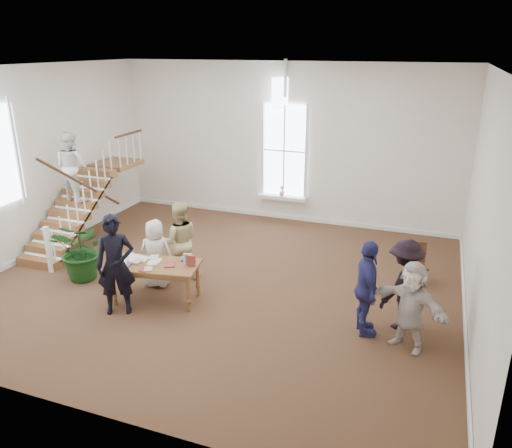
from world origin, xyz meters
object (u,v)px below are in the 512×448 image
at_px(floor_plant, 83,251).
at_px(woman_cluster_a, 367,289).
at_px(person_yellow, 179,241).
at_px(woman_cluster_c, 410,306).
at_px(police_officer, 116,265).
at_px(elderly_woman, 156,253).
at_px(woman_cluster_b, 404,285).
at_px(side_chair, 417,261).
at_px(library_table, 154,268).

bearing_deg(floor_plant, woman_cluster_a, -0.85).
relative_size(person_yellow, woman_cluster_c, 1.10).
height_order(police_officer, elderly_woman, police_officer).
distance_m(person_yellow, woman_cluster_b, 4.79).
relative_size(person_yellow, floor_plant, 1.30).
relative_size(woman_cluster_b, floor_plant, 1.26).
distance_m(elderly_woman, side_chair, 5.61).
relative_size(woman_cluster_b, woman_cluster_c, 1.07).
distance_m(woman_cluster_c, floor_plant, 6.90).
height_order(person_yellow, woman_cluster_c, person_yellow).
bearing_deg(police_officer, library_table, 28.90).
relative_size(elderly_woman, woman_cluster_a, 0.84).
relative_size(person_yellow, woman_cluster_a, 0.99).
xyz_separation_m(elderly_woman, floor_plant, (-1.66, -0.28, -0.06)).
bearing_deg(person_yellow, side_chair, 168.20).
distance_m(library_table, woman_cluster_a, 4.17).
height_order(library_table, person_yellow, person_yellow).
bearing_deg(woman_cluster_b, side_chair, -150.07).
relative_size(elderly_woman, side_chair, 1.63).
xyz_separation_m(elderly_woman, woman_cluster_c, (5.23, -0.57, 0.05)).
relative_size(library_table, woman_cluster_c, 1.16).
xyz_separation_m(woman_cluster_b, side_chair, (0.14, 1.99, -0.35)).
bearing_deg(side_chair, woman_cluster_c, -105.29).
bearing_deg(person_yellow, police_officer, 47.57).
bearing_deg(elderly_woman, library_table, 105.41).
distance_m(person_yellow, side_chair, 5.17).
bearing_deg(woman_cluster_b, floor_plant, -53.02).
distance_m(person_yellow, floor_plant, 2.12).
distance_m(library_table, police_officer, 0.81).
bearing_deg(woman_cluster_b, elderly_woman, -55.19).
bearing_deg(woman_cluster_b, police_officer, -41.68).
height_order(woman_cluster_b, side_chair, woman_cluster_b).
height_order(woman_cluster_a, woman_cluster_b, woman_cluster_a).
xyz_separation_m(library_table, woman_cluster_a, (4.16, 0.23, 0.16)).
height_order(police_officer, woman_cluster_a, police_officer).
xyz_separation_m(library_table, police_officer, (-0.42, -0.65, 0.27)).
bearing_deg(woman_cluster_c, library_table, -152.93).
xyz_separation_m(floor_plant, side_chair, (6.87, 2.35, -0.18)).
bearing_deg(police_officer, woman_cluster_c, -21.14).
xyz_separation_m(elderly_woman, woman_cluster_a, (4.47, -0.37, 0.15)).
bearing_deg(person_yellow, floor_plant, -7.79).
relative_size(elderly_woman, woman_cluster_c, 0.93).
bearing_deg(floor_plant, woman_cluster_c, -2.42).
xyz_separation_m(police_officer, floor_plant, (-1.56, 0.97, -0.31)).
distance_m(woman_cluster_b, woman_cluster_c, 0.67).
bearing_deg(woman_cluster_a, woman_cluster_b, -72.92).
xyz_separation_m(elderly_woman, woman_cluster_b, (5.07, 0.08, 0.11)).
bearing_deg(person_yellow, woman_cluster_b, 145.39).
bearing_deg(floor_plant, police_officer, -31.91).
height_order(police_officer, woman_cluster_c, police_officer).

